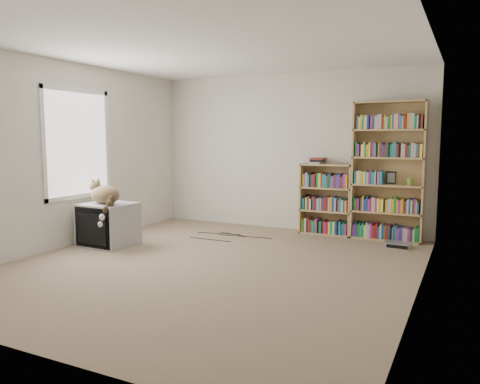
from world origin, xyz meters
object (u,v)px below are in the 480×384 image
at_px(cat, 105,198).
at_px(bookcase_tall, 388,175).
at_px(bookcase_short, 327,202).
at_px(dvd_player, 397,245).
at_px(crt_tv, 109,224).

xyz_separation_m(cat, bookcase_tall, (3.36, 2.17, 0.27)).
bearing_deg(bookcase_short, dvd_player, -22.64).
height_order(crt_tv, cat, cat).
distance_m(cat, bookcase_short, 3.28).
bearing_deg(cat, dvd_player, 37.01).
height_order(bookcase_short, dvd_player, bookcase_short).
xyz_separation_m(bookcase_tall, dvd_player, (0.23, -0.47, -0.91)).
bearing_deg(cat, bookcase_short, 53.04).
height_order(cat, bookcase_tall, bookcase_tall).
relative_size(crt_tv, bookcase_tall, 0.35).
relative_size(bookcase_tall, dvd_player, 6.08).
bearing_deg(crt_tv, cat, -70.91).
height_order(bookcase_tall, bookcase_short, bookcase_tall).
height_order(crt_tv, bookcase_tall, bookcase_tall).
bearing_deg(bookcase_tall, cat, -147.13).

